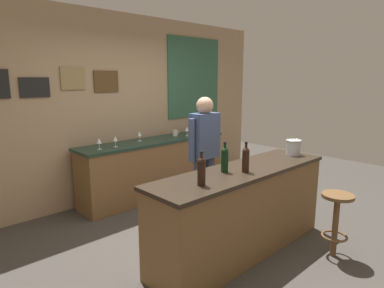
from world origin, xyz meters
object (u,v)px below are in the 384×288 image
Objects in this scene: wine_glass_d at (187,129)px; wine_bottle_c at (246,159)px; coffee_mug at (175,133)px; wine_glass_b at (115,139)px; wine_bottle_a at (201,170)px; bartender at (204,152)px; wine_glass_a at (99,141)px; wine_bottle_b at (225,159)px; bar_stool at (336,214)px; ice_bucket at (293,147)px; wine_glass_c at (139,134)px.

wine_bottle_c is at bearing -117.84° from wine_glass_d.
wine_glass_d is 0.21m from coffee_mug.
wine_glass_b is 1.34m from wine_glass_d.
wine_glass_b is (0.36, 2.07, -0.05)m from wine_bottle_a.
bartender reaches higher than wine_glass_a.
wine_glass_b is (-0.10, 1.93, -0.05)m from wine_bottle_b.
bar_stool is 1.31m from wine_bottle_b.
wine_bottle_c reaches higher than bar_stool.
ice_bucket is at bearing -91.75° from wine_glass_d.
bar_stool is 1.13m from wine_bottle_c.
wine_glass_d is (1.24, 1.92, -0.05)m from wine_bottle_b.
bar_stool is 2.22× the size of wine_bottle_c.
wine_bottle_c is 1.97× the size of wine_glass_a.
wine_bottle_b is 2.28m from wine_glass_d.
wine_bottle_a is at bearing -129.64° from wine_glass_d.
wine_glass_c and wine_glass_d have the same top height.
ice_bucket reaches higher than wine_glass_a.
ice_bucket is 2.27m from wine_glass_c.
wine_bottle_a reaches higher than coffee_mug.
wine_glass_a and wine_glass_c have the same top height.
wine_glass_b is at bearing -165.49° from wine_glass_c.
wine_bottle_b is 1.97× the size of wine_glass_b.
wine_glass_c reaches higher than bar_stool.
wine_bottle_b is at bearing 16.82° from wine_bottle_a.
wine_bottle_c is (0.62, -0.00, 0.00)m from wine_bottle_a.
ice_bucket is (1.18, -0.08, -0.04)m from wine_bottle_b.
wine_bottle_c reaches higher than coffee_mug.
bartender reaches higher than ice_bucket.
coffee_mug is (0.24, 2.84, 0.49)m from bar_stool.
wine_bottle_a is 1.63× the size of ice_bucket.
wine_bottle_b is at bearing -100.63° from wine_glass_c.
wine_glass_d is (0.06, 1.99, -0.01)m from ice_bucket.
coffee_mug is (0.94, 2.19, -0.11)m from wine_bottle_c.
bartender is 1.44m from wine_glass_a.
bartender reaches higher than wine_bottle_a.
ice_bucket reaches higher than wine_glass_b.
wine_bottle_c is 1.97× the size of wine_glass_b.
wine_glass_a is (-0.50, 2.07, -0.05)m from wine_bottle_c.
wine_glass_d is at bearing -41.68° from coffee_mug.
wine_glass_b is at bearing 93.01° from wine_bottle_b.
bartender reaches higher than wine_bottle_b.
bar_stool is 2.22× the size of wine_bottle_a.
bar_stool is 4.39× the size of wine_glass_a.
wine_bottle_c reaches higher than ice_bucket.
coffee_mug is (0.62, 1.30, 0.01)m from bartender.
wine_bottle_b is at bearing 136.47° from wine_bottle_c.
wine_glass_a is 1.24× the size of coffee_mug.
ice_bucket is (1.64, 0.06, -0.04)m from wine_bottle_a.
wine_glass_d is at bearing 56.71° from bartender.
coffee_mug is at bearing 66.72° from wine_bottle_c.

